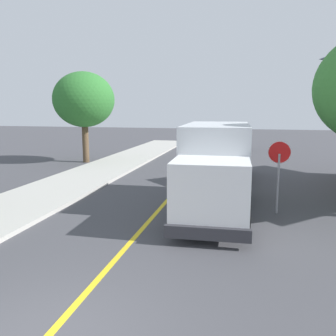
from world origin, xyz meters
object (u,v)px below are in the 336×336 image
parked_car_mid (227,149)px  street_tree_down_block (84,100)px  parked_car_near (232,164)px  stop_sign (279,163)px  box_truck (216,163)px  parked_car_far (234,141)px

parked_car_mid → street_tree_down_block: street_tree_down_block is taller
parked_car_near → stop_sign: stop_sign is taller
box_truck → parked_car_far: 19.79m
parked_car_near → stop_sign: (1.94, -6.29, 1.06)m
parked_car_near → parked_car_mid: 7.28m
box_truck → parked_car_near: (0.33, 6.28, -0.97)m
box_truck → street_tree_down_block: bearing=135.7°
parked_car_near → parked_car_far: (-0.37, 13.49, 0.00)m
box_truck → stop_sign: size_ratio=2.74×
parked_car_near → stop_sign: size_ratio=1.67×
parked_car_far → stop_sign: bearing=-83.4°
street_tree_down_block → parked_car_far: bearing=45.2°
street_tree_down_block → box_truck: bearing=-44.3°
parked_car_near → stop_sign: 6.66m
parked_car_mid → box_truck: bearing=-88.6°
parked_car_far → street_tree_down_block: street_tree_down_block is taller
parked_car_near → stop_sign: bearing=-72.9°
box_truck → parked_car_near: 6.36m
parked_car_mid → parked_car_far: 6.25m
box_truck → stop_sign: 2.27m
parked_car_near → parked_car_far: size_ratio=0.99×
parked_car_near → street_tree_down_block: 11.45m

